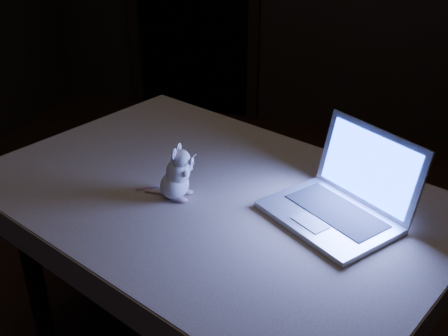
% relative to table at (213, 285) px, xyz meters
% --- Properties ---
extents(table, '(1.72, 1.43, 0.79)m').
position_rel_table_xyz_m(table, '(0.00, 0.00, 0.00)').
color(table, black).
rests_on(table, floor).
extents(tablecloth, '(1.90, 1.71, 0.11)m').
position_rel_table_xyz_m(tablecloth, '(0.07, -0.05, 0.35)').
color(tablecloth, '#C2B29E').
rests_on(tablecloth, table).
extents(laptop, '(0.52, 0.51, 0.27)m').
position_rel_table_xyz_m(laptop, '(0.40, -0.05, 0.54)').
color(laptop, silver).
rests_on(laptop, tablecloth).
extents(plush_mouse, '(0.17, 0.17, 0.19)m').
position_rel_table_xyz_m(plush_mouse, '(-0.11, -0.07, 0.50)').
color(plush_mouse, silver).
rests_on(plush_mouse, tablecloth).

